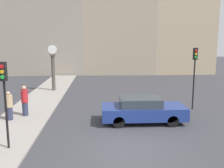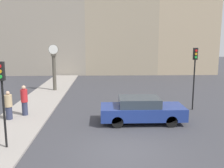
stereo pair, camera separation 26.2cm
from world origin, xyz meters
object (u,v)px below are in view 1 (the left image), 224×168
at_px(street_clock, 53,68).
at_px(pedestrian_tan_coat, 9,106).
at_px(traffic_light_far, 195,66).
at_px(pedestrian_red_top, 25,101).
at_px(traffic_light_near, 4,87).
at_px(sedan_car, 143,110).

relative_size(street_clock, pedestrian_tan_coat, 2.50).
relative_size(traffic_light_far, street_clock, 0.99).
bearing_deg(pedestrian_red_top, pedestrian_tan_coat, -129.69).
bearing_deg(traffic_light_far, traffic_light_near, -149.87).
distance_m(traffic_light_far, pedestrian_tan_coat, 11.60).
xyz_separation_m(sedan_car, pedestrian_red_top, (-6.81, 1.31, 0.28)).
height_order(sedan_car, pedestrian_tan_coat, pedestrian_tan_coat).
height_order(sedan_car, street_clock, street_clock).
height_order(traffic_light_near, pedestrian_tan_coat, traffic_light_near).
height_order(traffic_light_near, street_clock, street_clock).
bearing_deg(sedan_car, pedestrian_tan_coat, 175.94).
xyz_separation_m(sedan_car, street_clock, (-6.48, 9.01, 1.39)).
xyz_separation_m(sedan_car, pedestrian_tan_coat, (-7.46, 0.53, 0.18)).
xyz_separation_m(traffic_light_far, street_clock, (-10.28, 6.50, -0.77)).
height_order(sedan_car, traffic_light_near, traffic_light_near).
relative_size(traffic_light_far, pedestrian_red_top, 2.25).
bearing_deg(traffic_light_far, pedestrian_tan_coat, -170.07).
bearing_deg(pedestrian_tan_coat, pedestrian_red_top, 50.31).
bearing_deg(traffic_light_near, sedan_car, 28.03).
xyz_separation_m(sedan_car, traffic_light_near, (-6.19, -3.30, 1.96)).
distance_m(sedan_car, traffic_light_far, 5.04).
height_order(street_clock, pedestrian_tan_coat, street_clock).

